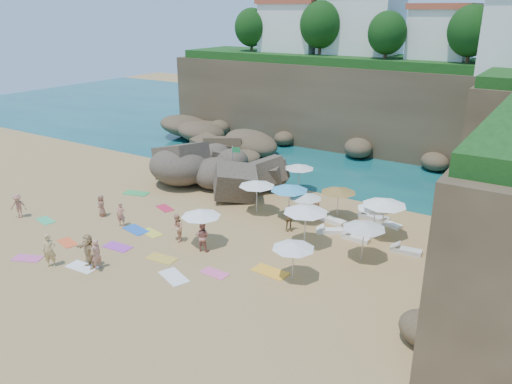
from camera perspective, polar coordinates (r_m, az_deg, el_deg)
The scene contains 52 objects.
ground at distance 31.54m, azimuth -6.03°, elevation -4.32°, with size 120.00×120.00×0.00m, color tan.
seawater at distance 56.83m, azimuth 13.18°, elevation 6.41°, with size 120.00×120.00×0.00m, color #0C4751.
cliff_back at distance 50.75m, azimuth 13.71°, elevation 9.38°, with size 44.00×8.00×8.00m, color brown.
rock_promontory at distance 49.83m, azimuth -4.55°, elevation 4.98°, with size 12.00×7.00×2.00m, color brown, non-canonical shape.
clifftop_buildings at distance 50.42m, azimuth 15.81°, elevation 17.45°, with size 28.48×9.48×7.00m.
clifftop_trees at distance 43.89m, azimuth 15.56°, elevation 17.19°, with size 35.60×23.82×4.40m.
marina_masts at distance 63.50m, azimuth -0.94°, elevation 11.11°, with size 3.10×0.10×6.00m.
rock_outcrop at distance 39.80m, azimuth -3.95°, elevation 1.04°, with size 8.48×6.36×3.39m, color brown, non-canonical shape.
flag_pole at distance 37.75m, azimuth -2.56°, elevation 3.48°, with size 0.66×0.21×3.42m.
parasol_0 at distance 31.96m, azimuth 5.70°, elevation -0.44°, with size 2.10×2.10×1.98m.
parasol_1 at distance 37.45m, azimuth 4.94°, elevation 2.95°, with size 2.27×2.27×2.15m.
parasol_2 at distance 30.47m, azimuth 14.49°, elevation -1.11°, with size 2.64×2.64×2.50m.
parasol_3 at distance 31.35m, azimuth 22.42°, elevation -2.58°, with size 1.97×1.97×1.86m.
parasol_4 at distance 30.84m, azimuth 13.48°, elevation -1.58°, with size 2.17×2.17×2.05m.
parasol_5 at distance 33.21m, azimuth 0.09°, elevation 0.99°, with size 2.42×2.42×2.29m.
parasol_6 at distance 32.74m, azimuth 9.42°, elevation 0.24°, with size 2.32×2.32×2.19m.
parasol_7 at distance 27.57m, azimuth 12.27°, elevation -3.74°, with size 2.37×2.37×2.24m.
parasol_8 at distance 28.68m, azimuth 5.70°, elevation -1.95°, with size 2.61×2.61×2.47m.
parasol_9 at distance 28.80m, azimuth -6.31°, elevation -2.44°, with size 2.31×2.31×2.18m.
parasol_10 at distance 32.38m, azimuth 3.85°, elevation 0.51°, with size 2.47×2.47×2.34m.
parasol_11 at distance 25.15m, azimuth 4.29°, elevation -6.11°, with size 2.20×2.20×2.08m.
lounger_0 at distance 33.63m, azimuth 13.30°, elevation -2.88°, with size 2.07×0.69×0.32m, color silver.
lounger_1 at distance 32.75m, azimuth 8.71°, elevation -3.21°, with size 1.88×0.63×0.29m, color white.
lounger_2 at distance 30.56m, azimuth 11.35°, elevation -5.19°, with size 1.67×0.56×0.26m, color white.
lounger_3 at distance 32.96m, azimuth 15.03°, elevation -3.59°, with size 1.61×0.54×0.25m, color white.
lounger_4 at distance 29.72m, azimuth 16.77°, elevation -6.45°, with size 1.74×0.58×0.27m, color silver.
lounger_5 at distance 31.23m, azimuth 8.42°, elevation -4.43°, with size 1.66×0.55×0.26m, color white.
towel_1 at distance 30.68m, azimuth -24.66°, elevation -6.90°, with size 1.60×0.80×0.03m, color #D35299.
towel_2 at distance 31.75m, azimuth -20.74°, elevation -5.41°, with size 1.48×0.74×0.03m, color #FF5828.
towel_3 at distance 35.47m, azimuth -22.92°, elevation -3.01°, with size 1.50×0.75×0.03m, color #36BE71.
towel_4 at distance 28.38m, azimuth -10.74°, elevation -7.48°, with size 1.71×0.85×0.03m, color gold.
towel_5 at distance 28.61m, azimuth -19.24°, elevation -8.09°, with size 1.73×0.87×0.03m, color white.
towel_6 at distance 30.28m, azimuth -15.53°, elevation -6.05°, with size 1.70×0.85×0.03m, color #AE38B8.
towel_7 at distance 35.24m, azimuth -10.37°, elevation -1.82°, with size 1.51×0.75×0.03m, color #C92340.
towel_8 at distance 32.23m, azimuth -13.57°, elevation -4.22°, with size 1.79×0.90×0.03m, color blue.
towel_9 at distance 26.56m, azimuth -4.76°, elevation -9.22°, with size 1.50×0.75×0.03m, color #EF5D96.
towel_10 at distance 26.61m, azimuth 1.64°, elevation -9.08°, with size 1.93×0.96×0.03m, color #FEAC28.
towel_11 at distance 38.52m, azimuth -13.54°, elevation -0.13°, with size 1.89×0.94×0.03m, color green.
towel_12 at distance 31.61m, azimuth -11.89°, elevation -4.58°, with size 1.55×0.77×0.03m, color yellow.
towel_13 at distance 26.47m, azimuth -9.37°, elevation -9.54°, with size 1.85×0.93×0.03m, color white.
person_stand_0 at distance 28.90m, azimuth -22.54°, elevation -6.20°, with size 0.68×0.45×1.87m, color tan.
person_stand_1 at distance 28.61m, azimuth -6.15°, elevation -5.10°, with size 0.84×0.65×1.72m, color #B66A5B.
person_stand_2 at distance 39.06m, azimuth 2.30°, elevation 2.17°, with size 1.23×0.51×1.91m, color #F2A88A.
person_stand_3 at distance 30.98m, azimuth 3.77°, elevation -2.99°, with size 1.00×0.42×1.71m, color olive.
person_stand_4 at distance 33.56m, azimuth 6.93°, elevation -1.47°, with size 0.70×0.38×1.44m, color tan.
person_stand_5 at distance 39.17m, azimuth -6.22°, elevation 2.03°, with size 1.65×0.48×1.78m, color tan.
person_stand_6 at distance 27.84m, azimuth -17.81°, elevation -6.79°, with size 0.62×0.41×1.70m, color tan.
person_lie_0 at distance 36.62m, azimuth -25.39°, elevation -2.34°, with size 1.04×1.61×0.43m, color #B4715A.
person_lie_2 at distance 34.89m, azimuth -17.14°, elevation -2.34°, with size 0.71×1.44×0.38m, color brown.
person_lie_3 at distance 28.36m, azimuth -18.45°, elevation -7.71°, with size 1.75×1.89×0.50m, color tan.
person_lie_4 at distance 32.97m, azimuth -15.08°, elevation -3.47°, with size 0.56×1.53×0.37m, color tan.
person_lie_5 at distance 30.10m, azimuth -8.95°, elevation -5.04°, with size 0.82×1.69×0.64m, color #E6A782.
Camera 1 is at (18.17, -22.25, 13.03)m, focal length 35.00 mm.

